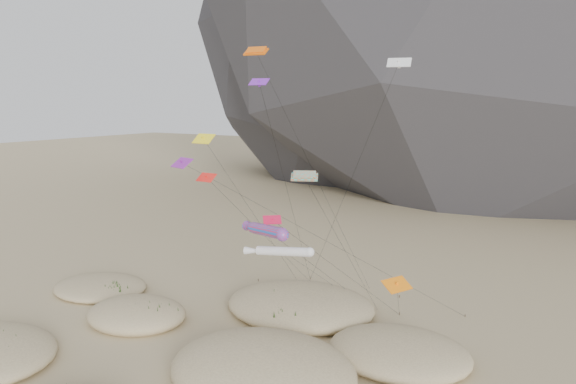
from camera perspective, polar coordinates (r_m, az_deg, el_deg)
name	(u,v)px	position (r m, az deg, el deg)	size (l,w,h in m)	color
ground	(194,382)	(47.90, -9.55, -18.53)	(500.00, 500.00, 0.00)	#CCB789
dunes	(223,358)	(49.80, -6.61, -16.36)	(51.60, 39.24, 4.40)	#CCB789
dune_grass	(221,353)	(50.26, -6.85, -15.97)	(40.64, 26.33, 1.51)	black
kite_stakes	(344,295)	(65.88, 5.72, -10.33)	(25.01, 6.73, 0.30)	#3F2D1E
rainbow_tube_kite	(266,230)	(48.55, -2.27, -3.92)	(6.89, 19.29, 12.01)	#F21949
white_tube_kite	(280,251)	(50.36, -0.80, -6.05)	(6.76, 17.04, 9.60)	silver
orange_parafoil	(258,56)	(54.97, -3.04, 13.65)	(7.14, 15.47, 27.30)	#DC590B
multi_parafoil	(306,178)	(47.33, 1.80, 1.42)	(2.68, 14.44, 16.40)	#FF4E1A
delta_kites	(268,167)	(51.84, -2.00, 2.60)	(26.59, 22.82, 25.93)	silver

